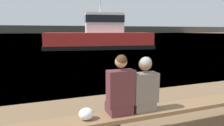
# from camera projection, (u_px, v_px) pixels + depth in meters

# --- Properties ---
(water_surface) EXTENTS (240.00, 240.00, 0.00)m
(water_surface) POSITION_uv_depth(u_px,v_px,m) (41.00, 34.00, 117.05)
(water_surface) COLOR teal
(water_surface) RESTS_ON ground
(far_shoreline) EXTENTS (600.00, 12.00, 5.28)m
(far_shoreline) POSITION_uv_depth(u_px,v_px,m) (40.00, 29.00, 142.26)
(far_shoreline) COLOR #4C4C42
(far_shoreline) RESTS_ON ground
(bench_main) EXTENTS (7.40, 0.44, 0.49)m
(bench_main) POSITION_uv_depth(u_px,v_px,m) (113.00, 120.00, 3.29)
(bench_main) COLOR brown
(bench_main) RESTS_ON ground
(person_left) EXTENTS (0.44, 0.38, 1.00)m
(person_left) POSITION_uv_depth(u_px,v_px,m) (120.00, 89.00, 3.25)
(person_left) COLOR #56282D
(person_left) RESTS_ON bench_main
(person_right) EXTENTS (0.44, 0.38, 0.95)m
(person_right) POSITION_uv_depth(u_px,v_px,m) (144.00, 87.00, 3.40)
(person_right) COLOR #70665B
(person_right) RESTS_ON bench_main
(shopping_bag) EXTENTS (0.24, 0.20, 0.19)m
(shopping_bag) POSITION_uv_depth(u_px,v_px,m) (86.00, 114.00, 3.10)
(shopping_bag) COLOR white
(shopping_bag) RESTS_ON bench_main
(tugboat_red) EXTENTS (11.51, 5.45, 5.94)m
(tugboat_red) POSITION_uv_depth(u_px,v_px,m) (100.00, 38.00, 20.85)
(tugboat_red) COLOR red
(tugboat_red) RESTS_ON water_surface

